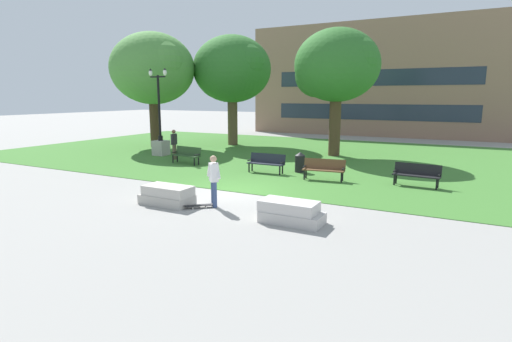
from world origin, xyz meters
name	(u,v)px	position (x,y,z in m)	size (l,w,h in m)	color
ground_plane	(233,192)	(0.00, 0.00, 0.00)	(140.00, 140.00, 0.00)	gray
grass_lawn	(318,157)	(0.00, 10.00, 0.01)	(40.00, 20.00, 0.02)	#3D752D
concrete_block_center	(167,195)	(-1.05, -2.52, 0.31)	(1.80, 0.90, 0.64)	#B2ADA3
concrete_block_left	(291,212)	(3.41, -2.44, 0.31)	(1.83, 0.90, 0.64)	#BCB7B2
person_skateboarder	(214,178)	(0.52, -2.04, 0.97)	(0.72, 0.45, 1.71)	#384C7A
skateboard	(199,205)	(0.17, -2.40, 0.09)	(0.89, 0.84, 0.14)	black
park_bench_near_left	(187,154)	(-5.49, 4.40, 0.54)	(1.86, 0.77, 0.90)	#284723
park_bench_near_right	(267,162)	(-0.53, 4.04, 0.54)	(1.81, 0.56, 0.90)	#1E232D
park_bench_far_left	(417,173)	(6.10, 4.25, 0.54)	(1.83, 0.66, 0.90)	black
park_bench_far_right	(324,168)	(2.40, 3.70, 0.54)	(1.85, 0.74, 0.90)	brown
lamp_post_right	(161,138)	(-8.81, 6.16, 1.07)	(1.32, 0.80, 5.21)	#ADA89E
tree_far_right	(231,70)	(-7.79, 12.97, 5.45)	(5.95, 5.66, 7.92)	brown
tree_near_left	(336,67)	(0.60, 11.00, 5.30)	(5.27, 5.02, 7.51)	#4C3823
tree_near_right	(152,70)	(-11.95, 9.20, 5.40)	(6.06, 5.77, 7.92)	#42301E
trash_bin	(300,162)	(0.81, 4.92, 0.50)	(0.49, 0.49, 0.96)	black
person_bystander_near_lawn	(174,143)	(-6.99, 5.21, 0.98)	(0.35, 0.80, 1.71)	brown
building_facade_distant	(373,79)	(0.05, 24.50, 5.07)	(23.31, 1.03, 10.16)	#8E6B56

